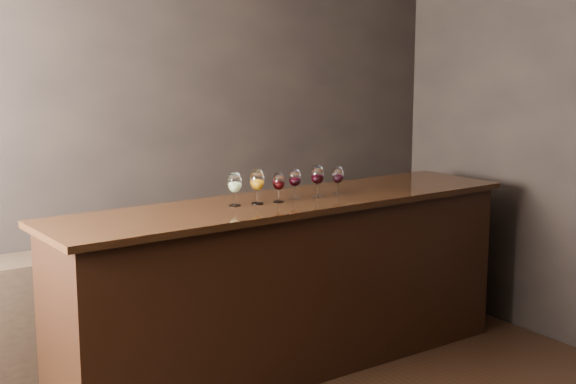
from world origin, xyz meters
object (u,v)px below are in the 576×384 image
glass_white (235,184)px  glass_red_a (279,182)px  glass_red_b (295,179)px  glass_red_c (317,176)px  glass_red_d (338,176)px  glass_amber (257,181)px  bar_counter (289,288)px  back_bar_shelf (148,297)px

glass_white → glass_red_a: 0.29m
glass_white → glass_red_b: (0.44, 0.01, -0.01)m
glass_red_c → glass_red_d: bearing=2.0°
glass_amber → glass_red_a: size_ratio=1.15×
glass_amber → glass_red_c: 0.46m
glass_red_c → bar_counter: bearing=177.3°
glass_white → glass_red_a: size_ratio=1.10×
glass_white → glass_red_a: glass_white is taller
glass_amber → glass_red_c: glass_amber is taller
back_bar_shelf → glass_red_d: glass_red_d is taller
glass_white → glass_red_c: size_ratio=1.00×
back_bar_shelf → glass_white: 1.19m
glass_amber → glass_red_b: 0.30m
bar_counter → glass_white: bearing=174.9°
back_bar_shelf → glass_red_a: (0.57, -0.80, 0.87)m
back_bar_shelf → bar_counter: bearing=-49.2°
glass_red_d → glass_red_b: bearing=176.0°
back_bar_shelf → glass_amber: (0.42, -0.78, 0.89)m
glass_white → glass_red_a: (0.29, -0.04, -0.01)m
back_bar_shelf → glass_red_a: bearing=-54.7°
glass_amber → glass_red_d: bearing=0.7°
glass_red_a → glass_red_c: 0.31m
bar_counter → glass_amber: 0.77m
bar_counter → back_bar_shelf: 1.03m
glass_amber → glass_red_b: size_ratio=1.13×
glass_red_b → glass_red_d: size_ratio=1.04×
glass_amber → glass_red_a: 0.15m
glass_red_b → bar_counter: bearing=-161.6°
bar_counter → glass_red_c: size_ratio=15.38×
back_bar_shelf → glass_red_a: 1.31m
back_bar_shelf → glass_red_d: bearing=-36.4°
glass_white → glass_red_d: bearing=-1.1°
glass_white → glass_red_d: size_ratio=1.12×
back_bar_shelf → glass_red_c: 1.47m
glass_amber → glass_red_d: glass_amber is taller
bar_counter → glass_white: size_ratio=15.37×
glass_white → glass_red_b: bearing=1.0°
glass_red_b → glass_red_c: 0.16m
glass_red_a → glass_red_b: bearing=17.9°
glass_amber → glass_red_c: (0.46, 0.00, -0.01)m
bar_counter → glass_red_d: size_ratio=17.17×
bar_counter → back_bar_shelf: bearing=127.4°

